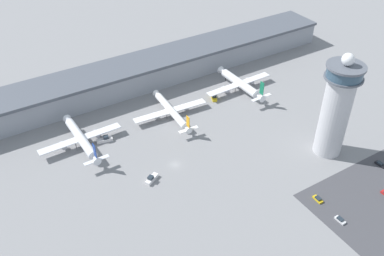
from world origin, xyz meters
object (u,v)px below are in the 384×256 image
at_px(airplane_gate_bravo, 171,111).
at_px(service_truck_catering, 105,140).
at_px(car_red_hatchback, 340,220).
at_px(car_blue_compact, 380,164).
at_px(service_truck_baggage, 214,97).
at_px(airplane_gate_alpha, 81,139).
at_px(control_tower, 336,108).
at_px(airplane_gate_charlie, 240,84).
at_px(car_navy_sedan, 318,199).
at_px(service_truck_fuel, 152,179).

bearing_deg(airplane_gate_bravo, service_truck_catering, -178.11).
height_order(car_red_hatchback, car_blue_compact, car_blue_compact).
distance_m(service_truck_baggage, car_red_hatchback, 97.01).
distance_m(car_red_hatchback, car_blue_compact, 41.50).
height_order(service_truck_catering, car_red_hatchback, service_truck_catering).
bearing_deg(airplane_gate_alpha, service_truck_baggage, 1.42).
bearing_deg(airplane_gate_alpha, control_tower, -33.15).
relative_size(service_truck_catering, car_red_hatchback, 1.77).
distance_m(airplane_gate_charlie, car_navy_sedan, 86.90).
bearing_deg(car_blue_compact, car_red_hatchback, -161.26).
relative_size(airplane_gate_bravo, service_truck_fuel, 5.40).
distance_m(control_tower, service_truck_fuel, 84.52).
relative_size(airplane_gate_charlie, service_truck_catering, 5.29).
relative_size(service_truck_catering, car_navy_sedan, 1.73).
height_order(airplane_gate_alpha, service_truck_baggage, airplane_gate_alpha).
xyz_separation_m(airplane_gate_alpha, car_blue_compact, (107.32, -81.56, -3.98)).
relative_size(airplane_gate_alpha, car_navy_sedan, 8.71).
bearing_deg(service_truck_catering, car_navy_sedan, -54.09).
bearing_deg(airplane_gate_bravo, control_tower, -52.06).
height_order(control_tower, car_blue_compact, control_tower).
bearing_deg(service_truck_baggage, car_navy_sedan, -94.39).
bearing_deg(airplane_gate_bravo, service_truck_baggage, 5.66).
height_order(service_truck_fuel, service_truck_baggage, service_truck_fuel).
relative_size(service_truck_fuel, car_blue_compact, 1.56).
xyz_separation_m(airplane_gate_alpha, service_truck_baggage, (75.13, 1.86, -3.65)).
bearing_deg(car_blue_compact, airplane_gate_alpha, 142.77).
height_order(service_truck_fuel, car_navy_sedan, service_truck_fuel).
distance_m(airplane_gate_charlie, service_truck_baggage, 17.22).
bearing_deg(car_red_hatchback, airplane_gate_charlie, 76.01).
relative_size(airplane_gate_alpha, service_truck_baggage, 5.23).
relative_size(airplane_gate_charlie, service_truck_baggage, 5.50).
distance_m(service_truck_fuel, car_blue_compact, 100.54).
bearing_deg(service_truck_fuel, airplane_gate_bravo, 50.47).
bearing_deg(airplane_gate_bravo, car_red_hatchback, -77.47).
distance_m(car_navy_sedan, car_blue_compact, 38.68).
distance_m(service_truck_catering, car_blue_compact, 125.30).
bearing_deg(car_blue_compact, service_truck_baggage, 111.10).
height_order(control_tower, car_navy_sedan, control_tower).
bearing_deg(service_truck_baggage, service_truck_fuel, -145.92).
bearing_deg(service_truck_catering, airplane_gate_bravo, 1.89).
xyz_separation_m(airplane_gate_charlie, service_truck_baggage, (-16.79, 0.78, -3.71)).
xyz_separation_m(car_navy_sedan, car_red_hatchback, (-0.63, -12.34, -0.01)).
xyz_separation_m(control_tower, airplane_gate_bravo, (-47.48, 60.90, -20.12)).
xyz_separation_m(car_navy_sedan, car_blue_compact, (38.67, 0.99, -0.01)).
relative_size(car_navy_sedan, car_blue_compact, 0.96).
relative_size(airplane_gate_charlie, car_navy_sedan, 9.17).
distance_m(airplane_gate_charlie, service_truck_fuel, 84.41).
height_order(service_truck_fuel, car_red_hatchback, service_truck_fuel).
distance_m(airplane_gate_alpha, service_truck_fuel, 41.31).
bearing_deg(car_red_hatchback, car_navy_sedan, 87.10).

